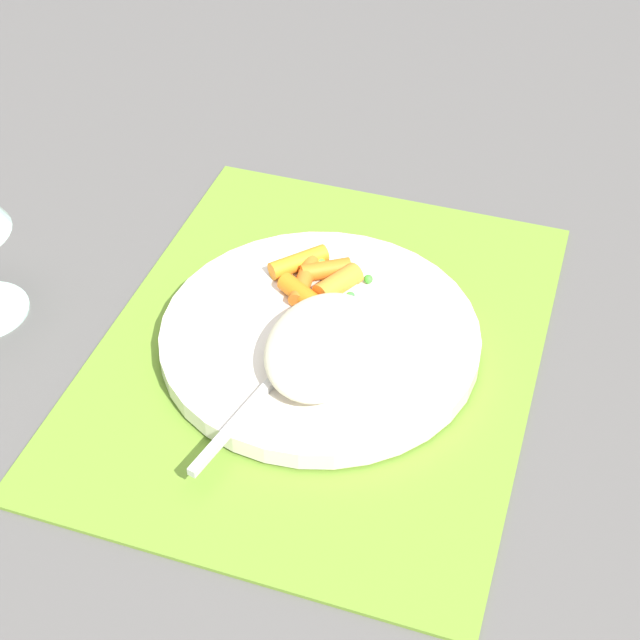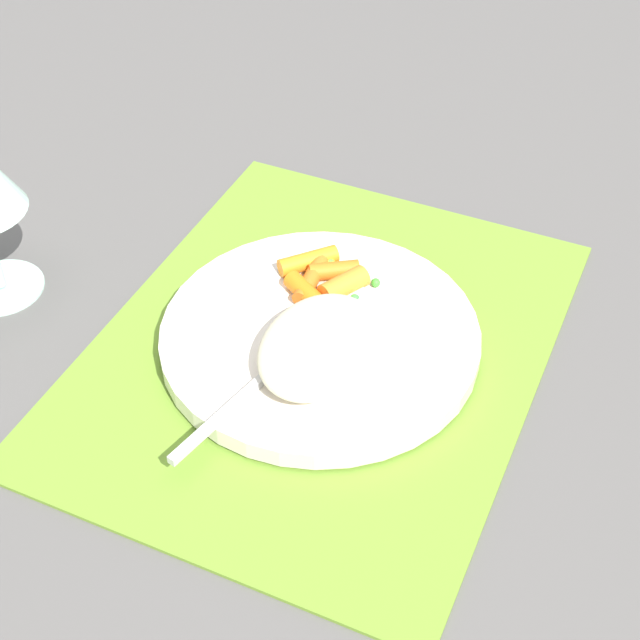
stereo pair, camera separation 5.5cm
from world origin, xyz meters
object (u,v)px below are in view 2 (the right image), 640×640
plate (320,337)px  fork (294,350)px  rice_mound (319,346)px  carrot_portion (322,277)px

plate → fork: size_ratio=1.14×
fork → rice_mound: bearing=-90.1°
plate → rice_mound: size_ratio=2.16×
rice_mound → carrot_portion: 0.08m
carrot_portion → fork: bearing=-170.5°
rice_mound → fork: bearing=89.9°
carrot_portion → rice_mound: bearing=-157.0°
plate → fork: (-0.03, 0.01, 0.01)m
rice_mound → carrot_portion: (0.08, 0.03, -0.01)m
plate → rice_mound: bearing=-156.6°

